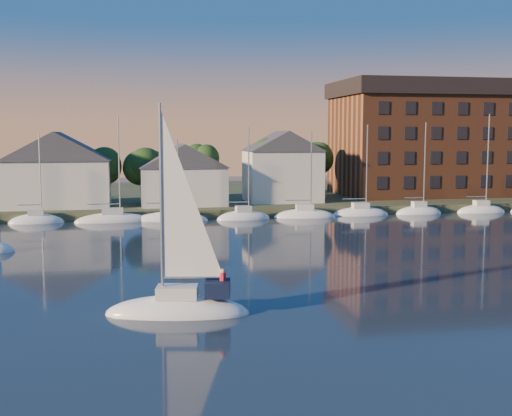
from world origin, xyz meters
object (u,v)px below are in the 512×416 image
object	(u,v)px
clubhouse_east	(282,165)
condo_block	(436,138)
clubhouse_centre	(183,174)
hero_sailboat	(180,305)
clubhouse_west	(58,168)

from	to	relation	value
clubhouse_east	condo_block	world-z (taller)	condo_block
clubhouse_centre	hero_sailboat	bearing A→B (deg)	-94.96
hero_sailboat	clubhouse_west	bearing A→B (deg)	-66.76
clubhouse_west	hero_sailboat	bearing A→B (deg)	-76.86
clubhouse_centre	condo_block	xyz separation A→B (m)	(40.00, 7.95, 4.66)
clubhouse_west	clubhouse_east	xyz separation A→B (m)	(30.00, 1.00, 0.07)
clubhouse_west	clubhouse_east	distance (m)	30.02
clubhouse_centre	hero_sailboat	distance (m)	49.62
clubhouse_east	clubhouse_centre	bearing A→B (deg)	-171.87
clubhouse_west	clubhouse_east	world-z (taller)	clubhouse_east
clubhouse_west	condo_block	world-z (taller)	condo_block
clubhouse_east	hero_sailboat	world-z (taller)	hero_sailboat
clubhouse_east	condo_block	size ratio (longest dim) A/B	0.34
clubhouse_centre	condo_block	world-z (taller)	condo_block
clubhouse_east	clubhouse_west	bearing A→B (deg)	-178.09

